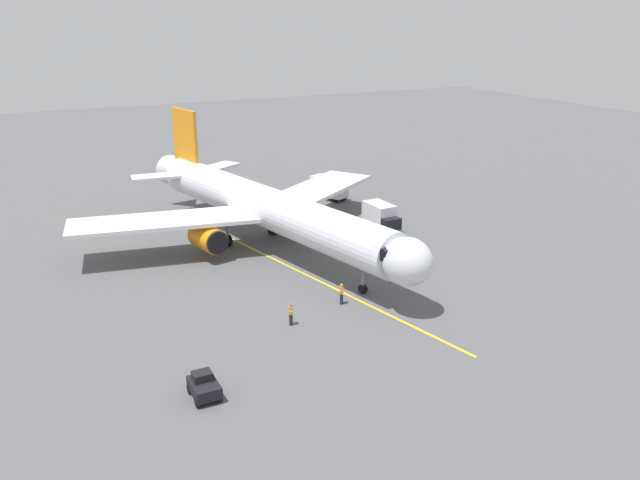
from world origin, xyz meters
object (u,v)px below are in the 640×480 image
at_px(airplane, 265,207).
at_px(tug_near_nose, 204,386).
at_px(ground_crew_marshaller, 291,314).
at_px(ground_crew_wing_walker, 341,293).
at_px(box_truck_starboard_side, 329,187).
at_px(box_truck_portside, 381,216).

bearing_deg(airplane, tug_near_nose, 59.60).
xyz_separation_m(ground_crew_marshaller, tug_near_nose, (8.37, 6.21, -0.18)).
relative_size(ground_crew_wing_walker, tug_near_nose, 0.74).
relative_size(tug_near_nose, box_truck_starboard_side, 0.46).
bearing_deg(ground_crew_marshaller, airplane, -106.34).
relative_size(airplane, ground_crew_marshaller, 23.44).
xyz_separation_m(airplane, ground_crew_wing_walker, (-0.23, 14.61, -3.12)).
bearing_deg(box_truck_starboard_side, ground_crew_wing_walker, 64.24).
height_order(tug_near_nose, box_truck_portside, box_truck_portside).
bearing_deg(ground_crew_marshaller, ground_crew_wing_walker, -162.98).
bearing_deg(airplane, ground_crew_marshaller, 73.66).
distance_m(ground_crew_marshaller, box_truck_starboard_side, 34.25).
bearing_deg(ground_crew_wing_walker, box_truck_portside, -130.93).
distance_m(tug_near_nose, box_truck_portside, 34.26).
bearing_deg(tug_near_nose, ground_crew_wing_walker, -149.91).
bearing_deg(ground_crew_wing_walker, tug_near_nose, 30.09).
height_order(box_truck_portside, box_truck_starboard_side, same).
xyz_separation_m(airplane, box_truck_starboard_side, (-13.49, -12.88, -2.62)).
xyz_separation_m(tug_near_nose, box_truck_portside, (-25.99, -22.32, 0.68)).
distance_m(ground_crew_wing_walker, box_truck_portside, 19.33).
relative_size(ground_crew_wing_walker, box_truck_portside, 0.37).
distance_m(airplane, tug_near_nose, 26.10).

